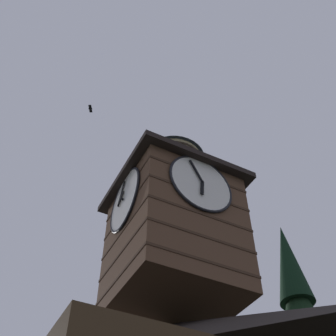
{
  "coord_description": "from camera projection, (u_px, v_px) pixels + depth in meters",
  "views": [
    {
      "loc": [
        6.56,
        10.81,
        1.52
      ],
      "look_at": [
        0.41,
        -1.08,
        15.4
      ],
      "focal_mm": 47.38,
      "sensor_mm": 36.0,
      "label": 1
    }
  ],
  "objects": [
    {
      "name": "clock_tower",
      "position": [
        174.0,
        223.0,
        16.56
      ],
      "size": [
        4.68,
        4.68,
        8.55
      ],
      "color": "brown",
      "rests_on": "building_main"
    },
    {
      "name": "flying_bird_high",
      "position": [
        90.0,
        109.0,
        23.28
      ],
      "size": [
        0.36,
        0.49,
        0.12
      ],
      "color": "black"
    }
  ]
}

